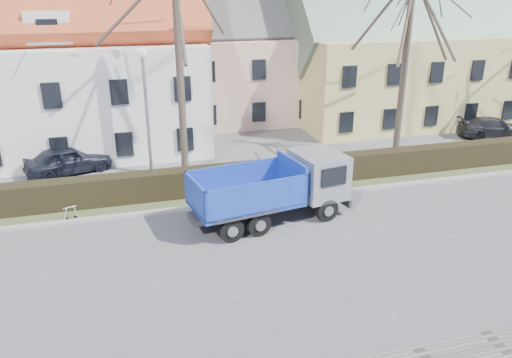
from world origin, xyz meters
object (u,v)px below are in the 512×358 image
object	(u,v)px
cart_frame	(65,214)
parked_car_a	(68,160)
streetlight	(148,123)
dump_truck	(265,191)
parked_car_b	(494,128)

from	to	relation	value
cart_frame	parked_car_a	xyz separation A→B (m)	(-0.24, 6.09, 0.38)
cart_frame	parked_car_a	world-z (taller)	parked_car_a
streetlight	parked_car_a	world-z (taller)	streetlight
dump_truck	parked_car_a	size ratio (longest dim) A/B	1.59
streetlight	parked_car_b	distance (m)	22.34
dump_truck	cart_frame	distance (m)	8.37
cart_frame	parked_car_b	bearing A→B (deg)	12.33
cart_frame	parked_car_b	xyz separation A→B (m)	(25.69, 5.61, 0.29)
parked_car_a	cart_frame	bearing A→B (deg)	163.89
streetlight	parked_car_a	size ratio (longest dim) A/B	1.58
dump_truck	cart_frame	world-z (taller)	dump_truck
dump_truck	parked_car_b	xyz separation A→B (m)	(17.66, 7.75, -0.72)
dump_truck	streetlight	xyz separation A→B (m)	(-4.26, 4.41, 2.04)
cart_frame	parked_car_b	world-z (taller)	parked_car_b
streetlight	parked_car_b	xyz separation A→B (m)	(21.92, 3.34, -2.76)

